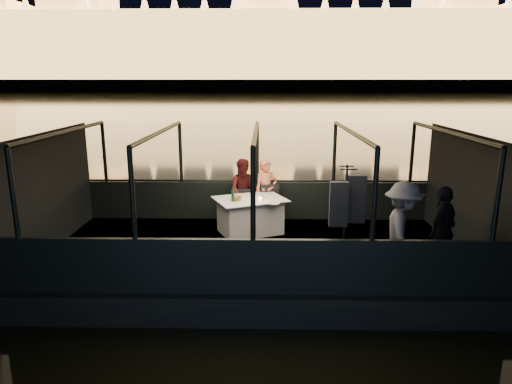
{
  "coord_description": "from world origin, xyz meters",
  "views": [
    {
      "loc": [
        0.17,
        -8.55,
        3.75
      ],
      "look_at": [
        0.0,
        0.4,
        1.55
      ],
      "focal_mm": 32.0,
      "sensor_mm": 36.0,
      "label": 1
    }
  ],
  "objects_px": {
    "chair_port_right": "(270,207)",
    "passenger_stripe": "(402,231)",
    "wine_bottle": "(233,195)",
    "person_woman_coral": "(266,191)",
    "passenger_dark": "(443,227)",
    "person_man_maroon": "(244,191)",
    "dining_table_central": "(250,216)",
    "coat_stand": "(344,225)",
    "chair_port_left": "(242,207)"
  },
  "relations": [
    {
      "from": "chair_port_right",
      "to": "person_man_maroon",
      "type": "relative_size",
      "value": 0.61
    },
    {
      "from": "person_woman_coral",
      "to": "passenger_dark",
      "type": "distance_m",
      "value": 4.12
    },
    {
      "from": "dining_table_central",
      "to": "chair_port_left",
      "type": "relative_size",
      "value": 1.77
    },
    {
      "from": "chair_port_left",
      "to": "wine_bottle",
      "type": "height_order",
      "value": "wine_bottle"
    },
    {
      "from": "passenger_stripe",
      "to": "passenger_dark",
      "type": "bearing_deg",
      "value": -63.71
    },
    {
      "from": "person_woman_coral",
      "to": "wine_bottle",
      "type": "height_order",
      "value": "person_woman_coral"
    },
    {
      "from": "chair_port_right",
      "to": "person_woman_coral",
      "type": "height_order",
      "value": "person_woman_coral"
    },
    {
      "from": "chair_port_right",
      "to": "wine_bottle",
      "type": "distance_m",
      "value": 1.15
    },
    {
      "from": "passenger_stripe",
      "to": "wine_bottle",
      "type": "distance_m",
      "value": 3.62
    },
    {
      "from": "chair_port_right",
      "to": "passenger_dark",
      "type": "relative_size",
      "value": 0.59
    },
    {
      "from": "dining_table_central",
      "to": "person_man_maroon",
      "type": "relative_size",
      "value": 0.96
    },
    {
      "from": "coat_stand",
      "to": "passenger_dark",
      "type": "relative_size",
      "value": 1.24
    },
    {
      "from": "coat_stand",
      "to": "chair_port_right",
      "type": "bearing_deg",
      "value": 114.27
    },
    {
      "from": "person_woman_coral",
      "to": "passenger_dark",
      "type": "relative_size",
      "value": 0.96
    },
    {
      "from": "coat_stand",
      "to": "passenger_stripe",
      "type": "bearing_deg",
      "value": -8.28
    },
    {
      "from": "passenger_dark",
      "to": "wine_bottle",
      "type": "relative_size",
      "value": 5.13
    },
    {
      "from": "person_woman_coral",
      "to": "passenger_stripe",
      "type": "xyz_separation_m",
      "value": [
        2.22,
        -3.09,
        0.1
      ]
    },
    {
      "from": "dining_table_central",
      "to": "coat_stand",
      "type": "bearing_deg",
      "value": -53.61
    },
    {
      "from": "wine_bottle",
      "to": "person_man_maroon",
      "type": "bearing_deg",
      "value": 77.92
    },
    {
      "from": "person_man_maroon",
      "to": "passenger_dark",
      "type": "relative_size",
      "value": 0.97
    },
    {
      "from": "chair_port_right",
      "to": "passenger_stripe",
      "type": "bearing_deg",
      "value": -68.98
    },
    {
      "from": "person_woman_coral",
      "to": "wine_bottle",
      "type": "distance_m",
      "value": 1.2
    },
    {
      "from": "dining_table_central",
      "to": "person_woman_coral",
      "type": "xyz_separation_m",
      "value": [
        0.35,
        0.72,
        0.36
      ]
    },
    {
      "from": "person_woman_coral",
      "to": "passenger_stripe",
      "type": "bearing_deg",
      "value": -76.51
    },
    {
      "from": "person_woman_coral",
      "to": "person_man_maroon",
      "type": "height_order",
      "value": "person_man_maroon"
    },
    {
      "from": "person_woman_coral",
      "to": "passenger_stripe",
      "type": "height_order",
      "value": "passenger_stripe"
    },
    {
      "from": "coat_stand",
      "to": "passenger_stripe",
      "type": "relative_size",
      "value": 1.15
    },
    {
      "from": "chair_port_left",
      "to": "wine_bottle",
      "type": "distance_m",
      "value": 0.85
    },
    {
      "from": "coat_stand",
      "to": "person_man_maroon",
      "type": "xyz_separation_m",
      "value": [
        -1.8,
        2.95,
        -0.15
      ]
    },
    {
      "from": "passenger_stripe",
      "to": "wine_bottle",
      "type": "bearing_deg",
      "value": 62.79
    },
    {
      "from": "dining_table_central",
      "to": "coat_stand",
      "type": "distance_m",
      "value": 2.82
    },
    {
      "from": "chair_port_right",
      "to": "coat_stand",
      "type": "height_order",
      "value": "coat_stand"
    },
    {
      "from": "coat_stand",
      "to": "passenger_dark",
      "type": "bearing_deg",
      "value": 3.48
    },
    {
      "from": "dining_table_central",
      "to": "passenger_stripe",
      "type": "relative_size",
      "value": 0.86
    },
    {
      "from": "dining_table_central",
      "to": "person_woman_coral",
      "type": "relative_size",
      "value": 0.98
    },
    {
      "from": "chair_port_left",
      "to": "dining_table_central",
      "type": "bearing_deg",
      "value": -73.11
    },
    {
      "from": "chair_port_left",
      "to": "chair_port_right",
      "type": "relative_size",
      "value": 0.89
    },
    {
      "from": "chair_port_right",
      "to": "passenger_dark",
      "type": "xyz_separation_m",
      "value": [
        2.88,
        -2.58,
        0.4
      ]
    },
    {
      "from": "chair_port_left",
      "to": "person_woman_coral",
      "type": "bearing_deg",
      "value": 20.35
    },
    {
      "from": "dining_table_central",
      "to": "wine_bottle",
      "type": "xyz_separation_m",
      "value": [
        -0.36,
        -0.24,
        0.53
      ]
    },
    {
      "from": "chair_port_left",
      "to": "person_woman_coral",
      "type": "relative_size",
      "value": 0.55
    },
    {
      "from": "wine_bottle",
      "to": "passenger_dark",
      "type": "bearing_deg",
      "value": -27.27
    },
    {
      "from": "person_man_maroon",
      "to": "passenger_dark",
      "type": "bearing_deg",
      "value": -42.09
    },
    {
      "from": "chair_port_left",
      "to": "coat_stand",
      "type": "xyz_separation_m",
      "value": [
        1.84,
        -2.68,
        0.45
      ]
    },
    {
      "from": "coat_stand",
      "to": "passenger_stripe",
      "type": "height_order",
      "value": "coat_stand"
    },
    {
      "from": "person_woman_coral",
      "to": "passenger_dark",
      "type": "bearing_deg",
      "value": -66.06
    },
    {
      "from": "passenger_dark",
      "to": "person_woman_coral",
      "type": "bearing_deg",
      "value": -91.22
    },
    {
      "from": "person_man_maroon",
      "to": "wine_bottle",
      "type": "bearing_deg",
      "value": -104.74
    },
    {
      "from": "chair_port_right",
      "to": "passenger_stripe",
      "type": "xyz_separation_m",
      "value": [
        2.13,
        -2.82,
        0.4
      ]
    },
    {
      "from": "wine_bottle",
      "to": "chair_port_right",
      "type": "bearing_deg",
      "value": 40.96
    }
  ]
}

